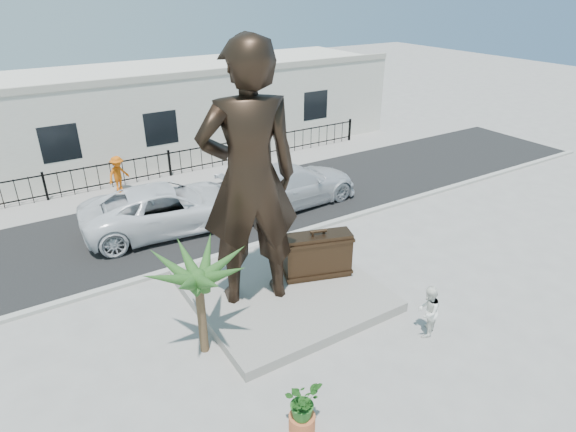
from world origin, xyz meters
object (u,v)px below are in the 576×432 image
Objects in this scene: statue at (249,179)px; suitcase at (318,255)px; tourist at (428,311)px; car_white at (168,208)px.

statue is 3.61m from suitcase.
statue is at bearing -79.62° from tourist.
suitcase is 6.57m from car_white.
car_white reaches higher than suitcase.
suitcase is at bearing -104.14° from tourist.
tourist is at bearing -153.03° from car_white.
car_white is at bearing -70.00° from statue.
car_white is (-0.49, 5.87, -3.03)m from statue.
statue is 1.15× the size of car_white.
statue is 5.81m from tourist.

